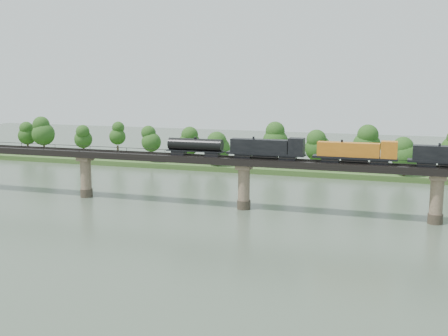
% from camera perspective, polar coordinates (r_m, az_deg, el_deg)
% --- Properties ---
extents(ground, '(400.00, 400.00, 0.00)m').
position_cam_1_polar(ground, '(97.90, -2.90, -8.12)').
color(ground, '#3A4939').
rests_on(ground, ground).
extents(far_bank, '(300.00, 24.00, 1.60)m').
position_cam_1_polar(far_bank, '(177.66, 6.94, 0.10)').
color(far_bank, '#314F1F').
rests_on(far_bank, ground).
extents(bridge, '(236.00, 30.00, 11.50)m').
position_cam_1_polar(bridge, '(124.16, 2.03, -1.72)').
color(bridge, '#473A2D').
rests_on(bridge, ground).
extents(bridge_superstructure, '(220.00, 4.90, 0.75)m').
position_cam_1_polar(bridge_superstructure, '(123.08, 2.05, 1.17)').
color(bridge_superstructure, black).
rests_on(bridge_superstructure, bridge).
extents(far_treeline, '(289.06, 17.54, 13.60)m').
position_cam_1_polar(far_treeline, '(173.96, 4.05, 2.62)').
color(far_treeline, '#382619').
rests_on(far_treeline, far_bank).
extents(freight_train, '(69.37, 2.70, 4.78)m').
position_cam_1_polar(freight_train, '(119.21, 10.21, 1.72)').
color(freight_train, black).
rests_on(freight_train, bridge).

